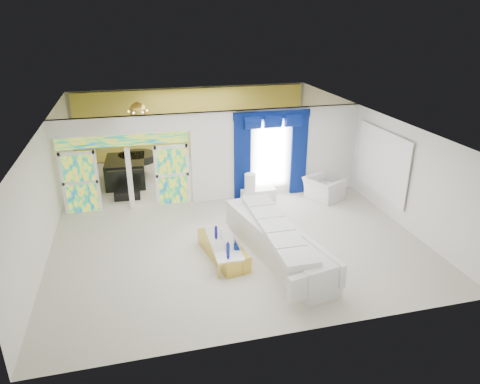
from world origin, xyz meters
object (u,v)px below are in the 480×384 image
object	(u,v)px
coffee_table	(223,250)
grand_piano	(126,171)
console_table	(259,195)
armchair	(324,188)
white_sofa	(276,243)

from	to	relation	value
coffee_table	grand_piano	world-z (taller)	grand_piano
coffee_table	console_table	world-z (taller)	coffee_table
console_table	coffee_table	bearing A→B (deg)	-120.11
armchair	grand_piano	size ratio (longest dim) A/B	0.63
console_table	armchair	distance (m)	2.22
white_sofa	armchair	distance (m)	4.27
coffee_table	grand_piano	size ratio (longest dim) A/B	1.08
white_sofa	console_table	world-z (taller)	white_sofa
white_sofa	coffee_table	xyz separation A→B (m)	(-1.35, 0.30, -0.19)
white_sofa	console_table	bearing A→B (deg)	69.24
coffee_table	console_table	xyz separation A→B (m)	(1.94, 3.35, -0.03)
console_table	grand_piano	distance (m)	5.12
white_sofa	grand_piano	size ratio (longest dim) A/B	2.36
white_sofa	coffee_table	size ratio (longest dim) A/B	2.18
console_table	grand_piano	world-z (taller)	grand_piano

